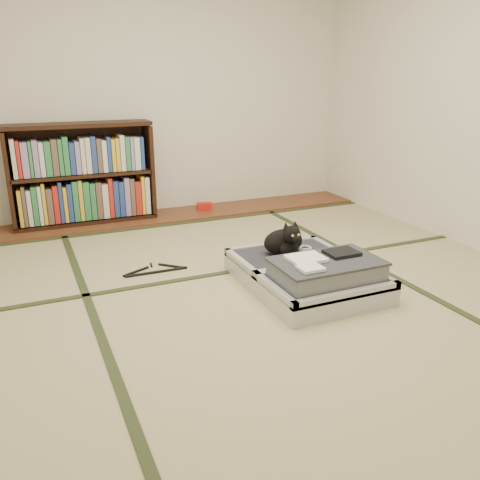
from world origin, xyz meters
name	(u,v)px	position (x,y,z in m)	size (l,w,h in m)	color
floor	(255,293)	(0.00, 0.00, 0.00)	(4.50, 4.50, 0.00)	#C8B485
wood_strip	(168,215)	(0.00, 2.00, 0.01)	(4.00, 0.50, 0.02)	brown
red_item	(204,206)	(0.40, 2.03, 0.06)	(0.15, 0.09, 0.07)	red
room_shell	(257,52)	(0.00, 0.00, 1.46)	(4.50, 4.50, 4.50)	white
tatami_borders	(226,267)	(0.00, 0.49, 0.00)	(4.00, 4.50, 0.01)	#2D381E
bookcase	(83,176)	(-0.76, 2.07, 0.45)	(1.28, 0.29, 0.92)	black
suitcase	(309,274)	(0.35, -0.07, 0.10)	(0.74, 0.99, 0.29)	silver
cat	(285,241)	(0.33, 0.22, 0.24)	(0.33, 0.33, 0.27)	black
cable_coil	(305,248)	(0.51, 0.25, 0.15)	(0.10, 0.10, 0.02)	white
hanger	(155,270)	(-0.49, 0.63, 0.01)	(0.46, 0.21, 0.01)	black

